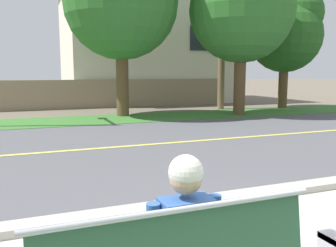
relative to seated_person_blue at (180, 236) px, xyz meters
The scene contains 10 objects.
ground_plane 7.76m from the seated_person_blue, 82.33° to the left, with size 140.00×140.00×0.00m, color #665B4C.
curb_edge 2.34m from the seated_person_blue, 62.83° to the left, with size 44.00×0.30×0.11m, color #ADA89E.
street_asphalt 6.28m from the seated_person_blue, 80.50° to the left, with size 52.00×8.00×0.01m, color #515156.
road_centre_line 6.28m from the seated_person_blue, 80.50° to the left, with size 48.00×0.14×0.01m, color #E0CC4C.
far_verge_grass 11.38m from the seated_person_blue, 84.79° to the left, with size 48.00×2.80×0.02m, color #38702D.
seated_person_blue is the anchor object (origin of this frame).
shade_tree_left 13.74m from the seated_person_blue, 55.09° to the left, with size 4.26×4.26×7.04m.
shade_tree_centre 16.90m from the seated_person_blue, 48.39° to the left, with size 3.49×3.49×5.77m.
garden_wall 16.10m from the seated_person_blue, 80.73° to the left, with size 13.00×0.36×1.40m, color gray.
house_across_street 20.20m from the seated_person_blue, 72.77° to the left, with size 9.94×6.91×7.08m.
Camera 1 is at (-1.95, -1.78, 1.76)m, focal length 38.85 mm.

